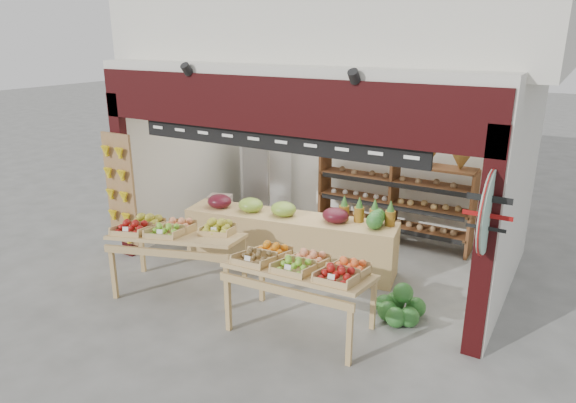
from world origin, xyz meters
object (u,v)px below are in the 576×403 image
at_px(watermelon_pile, 399,307).
at_px(back_shelving, 394,182).
at_px(refrigerator, 266,174).
at_px(mid_counter, 289,238).
at_px(display_table_left, 172,232).
at_px(cardboard_stack, 232,218).
at_px(display_table_right, 301,267).

bearing_deg(watermelon_pile, back_shelving, 111.84).
height_order(refrigerator, mid_counter, refrigerator).
bearing_deg(refrigerator, display_table_left, -77.32).
bearing_deg(back_shelving, mid_counter, -119.48).
relative_size(refrigerator, mid_counter, 0.54).
xyz_separation_m(back_shelving, refrigerator, (-2.54, -0.15, -0.17)).
bearing_deg(mid_counter, cardboard_stack, 156.00).
relative_size(cardboard_stack, watermelon_pile, 1.67).
distance_m(cardboard_stack, display_table_right, 3.60).
xyz_separation_m(display_table_right, watermelon_pile, (0.96, 0.85, -0.68)).
height_order(display_table_right, watermelon_pile, display_table_right).
relative_size(refrigerator, watermelon_pile, 2.86).
distance_m(mid_counter, display_table_right, 1.91).
bearing_deg(cardboard_stack, mid_counter, -24.00).
height_order(back_shelving, display_table_right, back_shelving).
height_order(refrigerator, watermelon_pile, refrigerator).
bearing_deg(cardboard_stack, display_table_right, -39.57).
height_order(back_shelving, cardboard_stack, back_shelving).
bearing_deg(mid_counter, display_table_right, -54.75).
bearing_deg(display_table_left, watermelon_pile, 14.75).
relative_size(back_shelving, watermelon_pile, 4.29).
distance_m(back_shelving, mid_counter, 2.19).
xyz_separation_m(cardboard_stack, display_table_left, (0.63, -2.22, 0.60)).
bearing_deg(refrigerator, display_table_right, -47.02).
bearing_deg(display_table_left, cardboard_stack, 105.97).
bearing_deg(watermelon_pile, display_table_left, -165.25).
bearing_deg(mid_counter, watermelon_pile, -18.25).
distance_m(cardboard_stack, mid_counter, 1.83).
bearing_deg(refrigerator, cardboard_stack, -95.51).
height_order(display_table_left, watermelon_pile, display_table_left).
height_order(display_table_left, display_table_right, display_table_left).
bearing_deg(cardboard_stack, display_table_left, -74.03).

